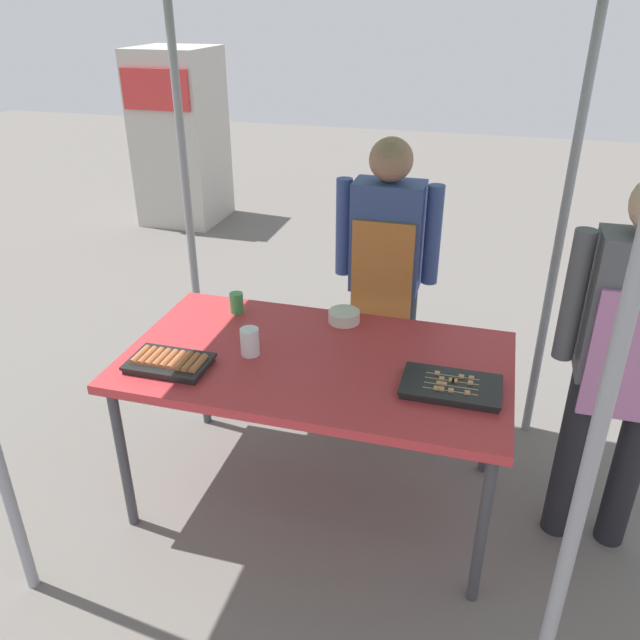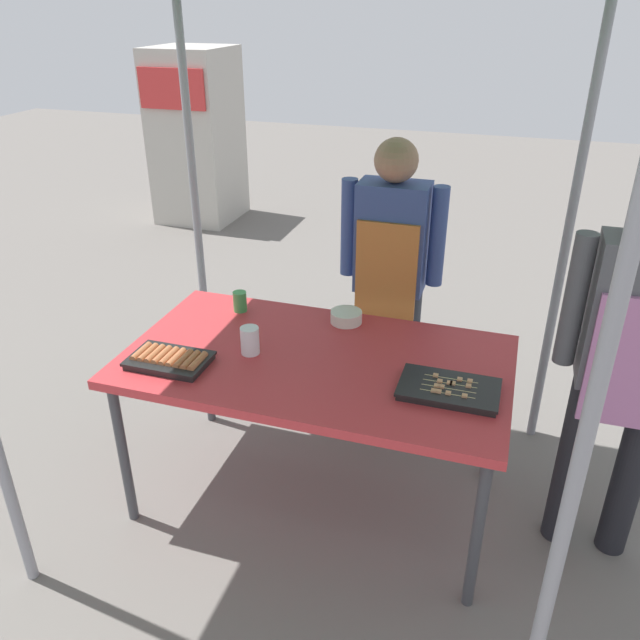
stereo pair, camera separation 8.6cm
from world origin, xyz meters
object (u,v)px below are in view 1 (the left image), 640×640
Objects in this scene: drink_cup_by_wok at (237,303)px; vendor_woman at (386,265)px; tray_meat_skewers at (451,387)px; neighbor_stall_left at (181,137)px; stall_table at (317,368)px; customer_nearby at (628,347)px; condiment_bowl at (344,316)px; drink_cup_near_edge at (250,342)px; tray_grilled_sausages at (169,362)px.

drink_cup_by_wok is 0.77m from vendor_woman.
tray_meat_skewers is 1.12m from drink_cup_by_wok.
drink_cup_by_wok is 0.06× the size of neighbor_stall_left.
drink_cup_by_wok is 0.06× the size of vendor_woman.
stall_table is 1.21m from customer_nearby.
drink_cup_near_edge is at bearing -127.92° from condiment_bowl.
condiment_bowl is 0.52m from drink_cup_by_wok.
tray_meat_skewers is at bearing -40.15° from condiment_bowl.
condiment_bowl is at bearing 139.85° from tray_meat_skewers.
neighbor_stall_left reaches higher than condiment_bowl.
vendor_woman is (0.70, 0.97, 0.12)m from tray_grilled_sausages.
customer_nearby is (1.03, -0.65, 0.04)m from vendor_woman.
condiment_bowl reaches higher than tray_grilled_sausages.
drink_cup_near_edge is 0.90m from vendor_woman.
tray_meat_skewers is 0.25× the size of vendor_woman.
drink_cup_by_wok is 1.68m from customer_nearby.
drink_cup_by_wok is (-1.04, 0.41, 0.03)m from tray_meat_skewers.
tray_meat_skewers is 2.59× the size of condiment_bowl.
stall_table is at bearing 169.70° from tray_meat_skewers.
customer_nearby is 5.06m from neighbor_stall_left.
tray_meat_skewers is at bearing -3.47° from drink_cup_near_edge.
drink_cup_near_edge is 0.07× the size of neighbor_stall_left.
tray_meat_skewers is at bearing -51.11° from neighbor_stall_left.
stall_table is 0.30m from drink_cup_near_edge.
tray_meat_skewers is 0.23× the size of neighbor_stall_left.
vendor_woman reaches higher than tray_meat_skewers.
tray_meat_skewers is 0.67m from customer_nearby.
drink_cup_near_edge is (-0.31, -0.40, 0.03)m from condiment_bowl.
stall_table is at bearing 10.54° from drink_cup_near_edge.
drink_cup_near_edge is 0.41m from drink_cup_by_wok.
tray_meat_skewers is at bearing -21.29° from drink_cup_by_wok.
drink_cup_near_edge is at bearing -169.46° from stall_table.
condiment_bowl is 1.49× the size of drink_cup_by_wok.
drink_cup_by_wok is (-0.51, -0.04, 0.02)m from condiment_bowl.
condiment_bowl is 1.22× the size of drink_cup_near_edge.
drink_cup_by_wok is at bearing 147.70° from stall_table.
condiment_bowl is 1.19m from customer_nearby.
drink_cup_near_edge is at bearing -59.94° from drink_cup_by_wok.
neighbor_stall_left is at bearing 127.05° from condiment_bowl.
drink_cup_near_edge is (-0.84, 0.05, 0.04)m from tray_meat_skewers.
neighbor_stall_left is (-2.16, 3.67, 0.03)m from drink_cup_near_edge.
drink_cup_by_wok is 0.06× the size of customer_nearby.
drink_cup_near_edge is 1.22× the size of drink_cup_by_wok.
tray_meat_skewers is 0.69m from condiment_bowl.
drink_cup_near_edge is at bearing -59.50° from neighbor_stall_left.
drink_cup_by_wok reaches higher than condiment_bowl.
stall_table is 4.24× the size of tray_meat_skewers.
tray_meat_skewers is 4.78m from neighbor_stall_left.
tray_grilled_sausages is 0.21× the size of vendor_woman.
drink_cup_by_wok is (0.07, 0.54, 0.03)m from tray_grilled_sausages.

